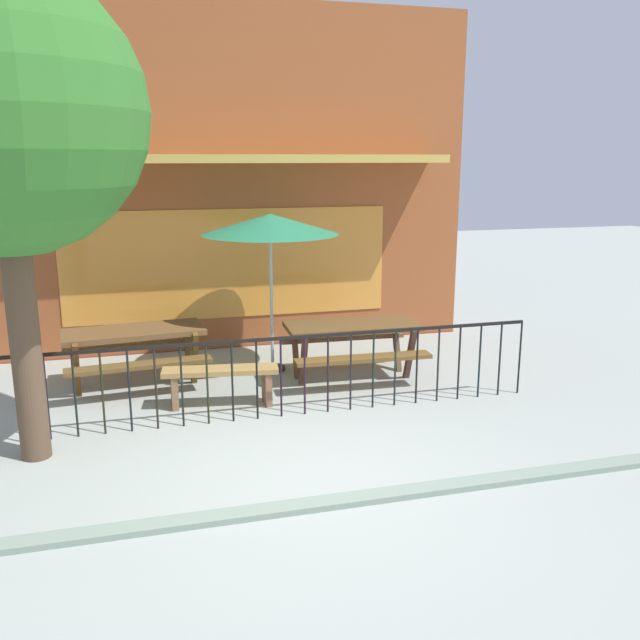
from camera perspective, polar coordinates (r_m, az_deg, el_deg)
The scene contains 9 objects.
ground at distance 6.61m, azimuth -1.39°, elevation -13.26°, with size 40.00×40.00×0.00m, color #9DA49C.
pub_storefront at distance 10.86m, azimuth -7.97°, elevation 11.46°, with size 7.76×1.31×5.24m.
patio_fence_front at distance 7.87m, azimuth -4.31°, elevation -3.65°, with size 6.54×0.04×0.97m.
picnic_table_left at distance 9.29m, azimuth -15.30°, elevation -1.73°, with size 1.93×1.53×0.79m.
picnic_table_right at distance 9.28m, azimuth 2.71°, elevation -1.27°, with size 1.85×1.43×0.79m.
patio_umbrella at distance 9.39m, azimuth -4.19°, elevation 7.91°, with size 1.88×1.88×2.22m.
patio_bench at distance 8.40m, azimuth -8.31°, elevation -4.84°, with size 1.43×0.51×0.48m.
street_tree at distance 7.05m, azimuth -25.13°, elevation 15.36°, with size 2.65×2.65×4.71m.
curb_edge at distance 6.16m, azimuth -0.19°, elevation -15.37°, with size 10.87×0.20×0.11m, color gray.
Camera 1 is at (-1.40, -5.73, 2.97)m, focal length 38.23 mm.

